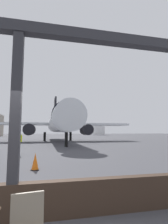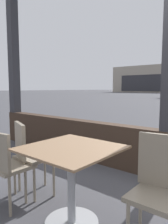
# 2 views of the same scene
# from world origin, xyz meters

# --- Properties ---
(dining_table) EXTENTS (0.82, 0.82, 0.76)m
(dining_table) POSITION_xyz_m (-0.35, -1.63, 0.46)
(dining_table) COLOR #8C6B4C
(dining_table) RESTS_ON ground
(cafe_chair_window_left) EXTENTS (0.43, 0.43, 0.86)m
(cafe_chair_window_left) POSITION_xyz_m (-1.10, -1.87, 0.51)
(cafe_chair_window_left) COLOR gray
(cafe_chair_window_left) RESTS_ON ground
(cafe_chair_window_right) EXTENTS (0.50, 0.50, 0.91)m
(cafe_chair_window_right) POSITION_xyz_m (-1.13, -1.54, 0.55)
(cafe_chair_window_right) COLOR gray
(cafe_chair_window_right) RESTS_ON ground
(cafe_chair_aisle_left) EXTENTS (0.44, 0.44, 0.93)m
(cafe_chair_aisle_left) POSITION_xyz_m (0.40, -1.38, 0.55)
(cafe_chair_aisle_left) COLOR gray
(cafe_chair_aisle_left) RESTS_ON ground
(distant_hangar) EXTENTS (22.51, 14.79, 8.20)m
(distant_hangar) POSITION_xyz_m (-27.00, 66.17, 4.10)
(distant_hangar) COLOR #9E9384
(distant_hangar) RESTS_ON ground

